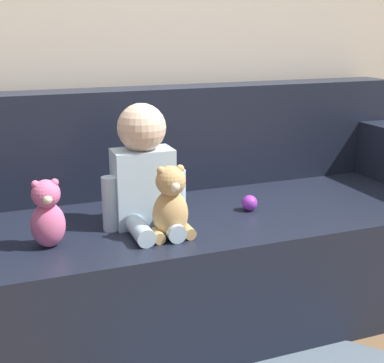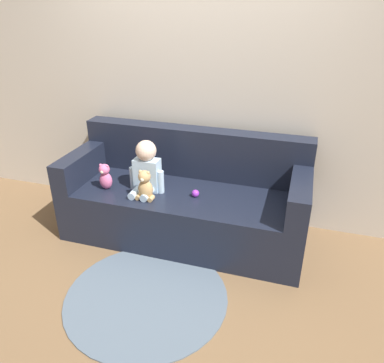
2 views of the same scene
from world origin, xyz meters
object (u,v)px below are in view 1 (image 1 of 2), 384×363
Objects in this scene: couch at (205,233)px; person_baby at (144,172)px; teddy_bear_brown at (171,204)px; toy_ball at (250,203)px; plush_toy_side at (47,214)px.

couch is 0.47m from person_baby.
toy_ball is at bearing 22.36° from teddy_bear_brown.
teddy_bear_brown is 0.40m from plush_toy_side.
plush_toy_side is at bearing 170.61° from teddy_bear_brown.
couch reaches higher than teddy_bear_brown.
couch is at bearing 132.38° from toy_ball.
teddy_bear_brown is at bearing -9.39° from plush_toy_side.
toy_ball is at bearing 6.58° from plush_toy_side.
couch is at bearing 19.75° from plush_toy_side.
person_baby is at bearing -153.26° from couch.
plush_toy_side is at bearing -173.42° from toy_ball.
person_baby reaches higher than plush_toy_side.
couch reaches higher than person_baby.
person_baby is 0.46m from toy_ball.
plush_toy_side is 0.78m from toy_ball.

